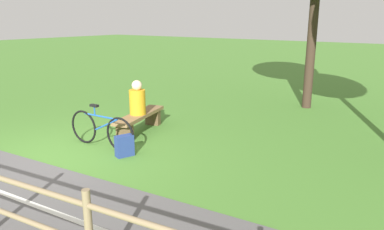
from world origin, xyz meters
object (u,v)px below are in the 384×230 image
object	(u,v)px
bench	(140,119)
person_seated	(137,100)
bicycle	(101,130)
backpack	(124,146)

from	to	relation	value
bench	person_seated	distance (m)	0.49
person_seated	bench	bearing A→B (deg)	180.00
person_seated	bicycle	distance (m)	1.26
person_seated	backpack	bearing A→B (deg)	18.39
bench	backpack	xyz separation A→B (m)	(1.34, 0.83, -0.11)
bicycle	backpack	size ratio (longest dim) A/B	4.22
bench	person_seated	bearing A→B (deg)	-0.00
bench	person_seated	world-z (taller)	person_seated
person_seated	backpack	distance (m)	1.63
backpack	person_seated	bearing A→B (deg)	-147.37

